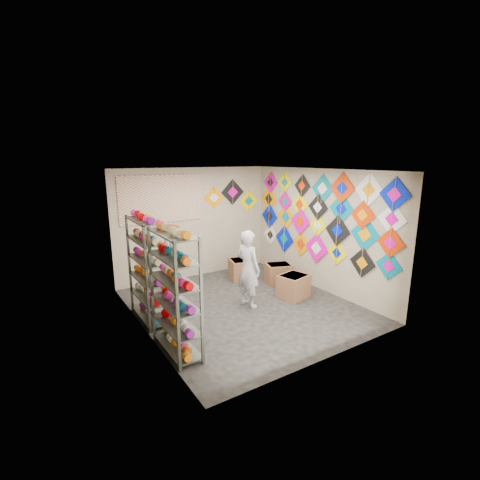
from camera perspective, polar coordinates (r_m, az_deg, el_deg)
ground at (r=7.16m, az=0.62°, el=-10.75°), size 4.50×4.50×0.00m
room_walls at (r=6.66m, az=0.65°, el=2.28°), size 4.50×4.50×4.50m
shelf_rack_front at (r=5.34m, az=-10.63°, el=-8.58°), size 0.40×1.10×1.90m
shelf_rack_back at (r=6.50m, az=-14.93°, el=-4.79°), size 0.40×1.10×1.90m
string_spools at (r=5.88m, az=-13.05°, el=-5.63°), size 0.12×2.36×0.12m
kite_wall_display at (r=7.90m, az=12.83°, el=3.55°), size 0.06×4.31×2.08m
back_wall_kites at (r=9.07m, az=-1.25°, el=7.14°), size 1.63×0.02×0.89m
poster at (r=8.24m, az=-12.65°, el=6.59°), size 2.00×0.01×1.10m
shopkeeper at (r=6.91m, az=1.36°, el=-4.73°), size 0.72×0.60×1.56m
carton_a at (r=7.57m, az=8.77°, el=-7.50°), size 0.69×0.62×0.50m
carton_b at (r=8.35m, az=6.32°, el=-5.50°), size 0.70×0.64×0.47m
carton_c at (r=8.59m, az=0.13°, el=-4.83°), size 0.64×0.68×0.49m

